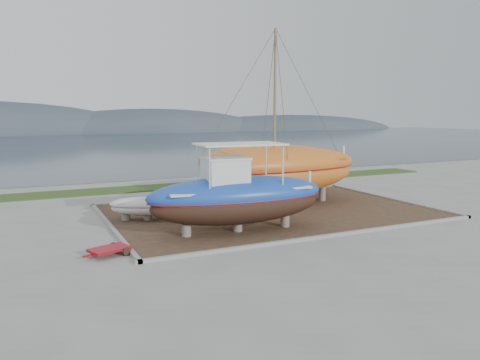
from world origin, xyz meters
name	(u,v)px	position (x,y,z in m)	size (l,w,h in m)	color
ground	(308,227)	(0.00, 0.00, 0.00)	(140.00, 140.00, 0.00)	gray
dirt_patch	(270,212)	(0.00, 4.00, 0.03)	(18.00, 12.00, 0.06)	#422D1E
curb_frame	(270,211)	(0.00, 4.00, 0.07)	(18.60, 12.60, 0.15)	gray
grass_strip	(200,184)	(0.00, 15.50, 0.04)	(44.00, 3.00, 0.08)	#284219
sea	(96,144)	(0.00, 70.00, 0.00)	(260.00, 100.00, 0.04)	#1D2E3A
mountain_ridge	(67,133)	(0.00, 125.00, 0.00)	(200.00, 36.00, 20.00)	#333D49
blue_caique	(238,188)	(-3.69, 0.56, 2.19)	(8.87, 2.77, 4.27)	#1C49B1
white_dinghy	(148,209)	(-6.99, 4.85, 0.67)	(4.03, 1.51, 1.21)	silver
orange_sailboat	(282,119)	(1.50, 5.23, 5.35)	(11.01, 3.25, 10.58)	#C5641E
orange_bare_hull	(270,170)	(2.90, 9.25, 1.75)	(10.33, 3.10, 3.39)	#C5641E
red_trailer	(109,251)	(-9.97, -0.53, 0.16)	(2.30, 1.15, 0.33)	#A3121E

